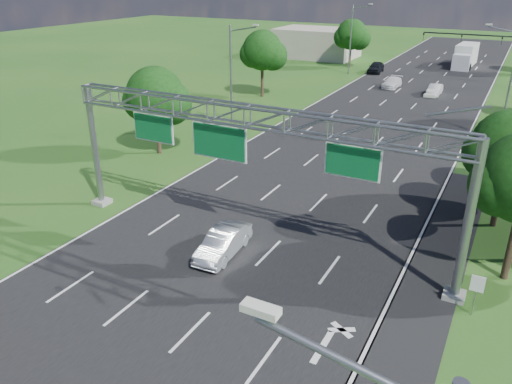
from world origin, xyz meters
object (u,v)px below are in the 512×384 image
Objects in this scene: silver_sedan at (223,243)px; box_truck at (465,56)px; sign_gantry at (249,128)px; regulatory_sign at (477,287)px; traffic_signal at (488,47)px.

box_truck is (3.72, 69.52, 0.97)m from silver_sedan.
sign_gantry is at bearing -89.68° from box_truck.
regulatory_sign is (12.07, -1.02, -5.38)m from sign_gantry.
sign_gantry reaches higher than box_truck.
box_truck is at bearing 105.57° from traffic_signal.
regulatory_sign is at bearing -84.80° from traffic_signal.
traffic_signal reaches higher than box_truck.
silver_sedan is (-7.83, -54.76, -4.44)m from traffic_signal.
silver_sedan is at bearing -98.14° from traffic_signal.
sign_gantry is at bearing 65.14° from silver_sedan.
regulatory_sign is 69.37m from box_truck.
box_truck is at bearing 87.44° from sign_gantry.
regulatory_sign is 12.80m from silver_sedan.
box_truck is (-9.03, 68.78, 0.19)m from regulatory_sign.
box_truck reaches higher than regulatory_sign.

